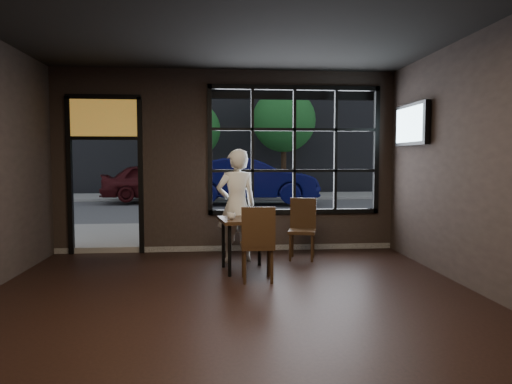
{
  "coord_description": "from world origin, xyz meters",
  "views": [
    {
      "loc": [
        -0.19,
        -4.57,
        1.64
      ],
      "look_at": [
        0.4,
        2.2,
        1.15
      ],
      "focal_mm": 32.0,
      "sensor_mm": 36.0,
      "label": 1
    }
  ],
  "objects": [
    {
      "name": "tree_right",
      "position": [
        2.74,
        15.17,
        3.3
      ],
      "size": [
        2.75,
        2.75,
        4.69
      ],
      "color": "#332114",
      "rests_on": "street_asphalt"
    },
    {
      "name": "chair_window",
      "position": [
        1.2,
        2.72,
        0.5
      ],
      "size": [
        0.53,
        0.53,
        1.0
      ],
      "primitive_type": "cube",
      "rotation": [
        0.0,
        0.0,
        -0.27
      ],
      "color": "black",
      "rests_on": "floor"
    },
    {
      "name": "maroon_car",
      "position": [
        -2.42,
        12.81,
        0.79
      ],
      "size": [
        4.28,
        2.24,
        1.39
      ],
      "primitive_type": "imported",
      "rotation": [
        0.0,
        0.0,
        1.72
      ],
      "color": "#410F12",
      "rests_on": "street_asphalt"
    },
    {
      "name": "chair_near",
      "position": [
        0.35,
        1.48,
        0.51
      ],
      "size": [
        0.44,
        0.44,
        1.02
      ],
      "primitive_type": "cube",
      "rotation": [
        0.0,
        0.0,
        3.14
      ],
      "color": "black",
      "rests_on": "floor"
    },
    {
      "name": "stained_transom",
      "position": [
        -2.1,
        3.5,
        2.35
      ],
      "size": [
        1.2,
        0.06,
        0.7
      ],
      "primitive_type": "cube",
      "color": "orange",
      "rests_on": "ground"
    },
    {
      "name": "window_frame",
      "position": [
        1.2,
        3.5,
        1.8
      ],
      "size": [
        3.06,
        0.12,
        2.28
      ],
      "primitive_type": "cube",
      "color": "black",
      "rests_on": "ground"
    },
    {
      "name": "floor",
      "position": [
        0.0,
        0.0,
        -0.01
      ],
      "size": [
        6.0,
        7.0,
        0.02
      ],
      "primitive_type": "cube",
      "color": "black",
      "rests_on": "ground"
    },
    {
      "name": "cafe_table",
      "position": [
        0.23,
        2.04,
        0.39
      ],
      "size": [
        0.82,
        0.82,
        0.78
      ],
      "primitive_type": "cube",
      "rotation": [
        0.0,
        0.0,
        0.14
      ],
      "color": "black",
      "rests_on": "floor"
    },
    {
      "name": "tree_left",
      "position": [
        -1.2,
        14.67,
        2.85
      ],
      "size": [
        2.37,
        2.37,
        4.05
      ],
      "color": "#332114",
      "rests_on": "street_asphalt"
    },
    {
      "name": "man",
      "position": [
        0.13,
        2.66,
        0.9
      ],
      "size": [
        0.74,
        0.58,
        1.8
      ],
      "primitive_type": "imported",
      "rotation": [
        0.0,
        0.0,
        3.4
      ],
      "color": "white",
      "rests_on": "floor"
    },
    {
      "name": "building_across",
      "position": [
        0.0,
        23.0,
        7.5
      ],
      "size": [
        28.0,
        12.0,
        15.0
      ],
      "primitive_type": "cube",
      "color": "#5B5956",
      "rests_on": "ground"
    },
    {
      "name": "hotdog",
      "position": [
        0.33,
        2.26,
        0.81
      ],
      "size": [
        0.21,
        0.1,
        0.06
      ],
      "primitive_type": null,
      "rotation": [
        0.0,
        0.0,
        -0.11
      ],
      "color": "tan",
      "rests_on": "cafe_table"
    },
    {
      "name": "street_asphalt",
      "position": [
        0.0,
        24.0,
        -0.02
      ],
      "size": [
        60.0,
        41.0,
        0.04
      ],
      "primitive_type": "cube",
      "color": "#545456",
      "rests_on": "ground"
    },
    {
      "name": "navy_car",
      "position": [
        1.03,
        11.76,
        0.9
      ],
      "size": [
        5.0,
        2.16,
        1.6
      ],
      "primitive_type": "imported",
      "rotation": [
        0.0,
        0.0,
        1.47
      ],
      "color": "#070A3C",
      "rests_on": "street_asphalt"
    },
    {
      "name": "cup",
      "position": [
        0.02,
        1.94,
        0.83
      ],
      "size": [
        0.14,
        0.14,
        0.1
      ],
      "primitive_type": "imported",
      "rotation": [
        0.0,
        0.0,
        -0.15
      ],
      "color": "silver",
      "rests_on": "cafe_table"
    },
    {
      "name": "tv",
      "position": [
        2.93,
        2.53,
        2.19
      ],
      "size": [
        0.13,
        1.13,
        0.66
      ],
      "primitive_type": "cube",
      "color": "black",
      "rests_on": "wall_right"
    }
  ]
}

